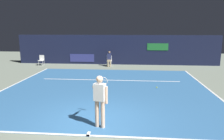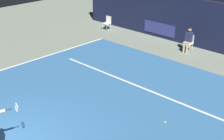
% 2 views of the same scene
% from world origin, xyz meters
% --- Properties ---
extents(ground_plane, '(34.47, 34.47, 0.00)m').
position_xyz_m(ground_plane, '(0.00, 4.23, 0.00)').
color(ground_plane, gray).
extents(court_surface, '(10.89, 10.46, 0.01)m').
position_xyz_m(court_surface, '(0.00, 4.23, 0.01)').
color(court_surface, '#336699').
rests_on(court_surface, ground).
extents(line_sideline_right, '(0.10, 10.46, 0.01)m').
position_xyz_m(line_sideline_right, '(-5.39, 4.23, 0.01)').
color(line_sideline_right, white).
rests_on(line_sideline_right, court_surface).
extents(line_service, '(8.49, 0.10, 0.01)m').
position_xyz_m(line_service, '(0.00, 6.06, 0.01)').
color(line_service, white).
rests_on(line_service, court_surface).
extents(back_wall, '(17.84, 0.33, 2.60)m').
position_xyz_m(back_wall, '(-0.00, 12.17, 1.30)').
color(back_wall, '#141933').
rests_on(back_wall, ground).
extents(line_judge_on_chair, '(0.47, 0.55, 1.32)m').
position_xyz_m(line_judge_on_chair, '(-0.56, 11.07, 0.69)').
color(line_judge_on_chair, white).
rests_on(line_judge_on_chair, ground).
extents(courtside_chair_near, '(0.45, 0.42, 0.88)m').
position_xyz_m(courtside_chair_near, '(-6.49, 11.02, 0.50)').
color(courtside_chair_near, white).
rests_on(courtside_chair_near, ground).
extents(tennis_ball, '(0.07, 0.07, 0.07)m').
position_xyz_m(tennis_ball, '(2.69, 4.53, 0.05)').
color(tennis_ball, '#CCE033').
rests_on(tennis_ball, court_surface).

